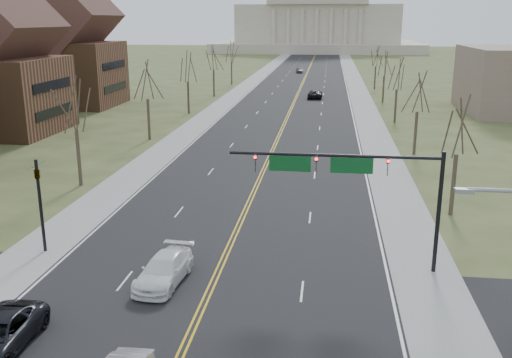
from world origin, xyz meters
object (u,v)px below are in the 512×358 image
(car_far_nb, at_px, (315,94))
(signal_left, at_px, (39,195))
(signal_mast, at_px, (350,174))
(car_far_sb, at_px, (299,70))
(car_sb_inner_second, at_px, (164,270))

(car_far_nb, bearing_deg, signal_left, 79.50)
(signal_mast, distance_m, signal_left, 19.06)
(signal_mast, height_order, car_far_nb, signal_mast)
(car_far_nb, height_order, car_far_sb, car_far_nb)
(signal_mast, height_order, signal_left, signal_mast)
(car_far_nb, relative_size, car_far_sb, 1.30)
(car_far_nb, xyz_separation_m, car_far_sb, (-5.67, 51.07, -0.04))
(car_far_sb, bearing_deg, car_far_nb, -88.14)
(car_sb_inner_second, bearing_deg, signal_mast, 23.93)
(car_sb_inner_second, xyz_separation_m, car_far_sb, (0.56, 129.19, -0.04))
(signal_left, distance_m, car_far_sb, 126.16)
(signal_mast, xyz_separation_m, car_sb_inner_second, (-10.15, -3.41, -4.98))
(signal_left, bearing_deg, car_sb_inner_second, -21.21)
(signal_left, height_order, car_sb_inner_second, signal_left)
(signal_left, distance_m, car_far_nb, 76.26)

